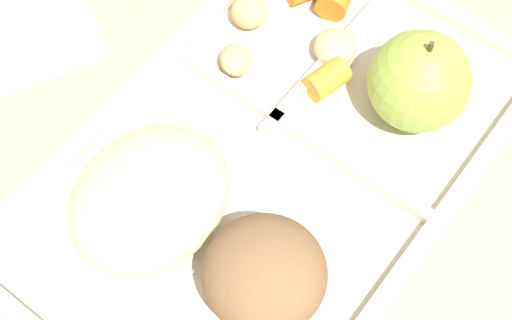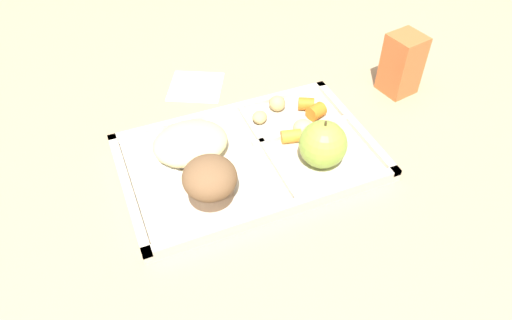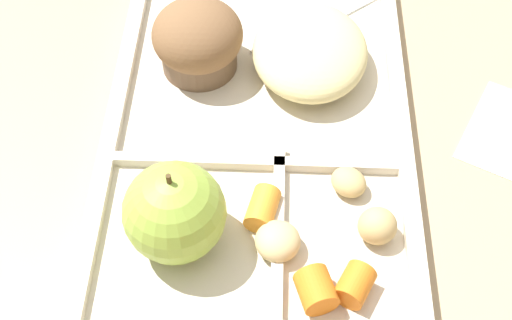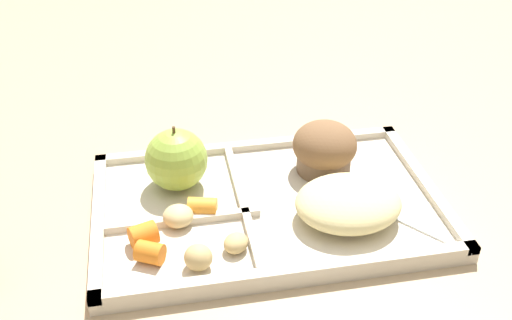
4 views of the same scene
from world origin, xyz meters
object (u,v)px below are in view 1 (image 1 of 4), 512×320
object	(u,v)px
lunch_tray	(273,165)
plastic_fork	(95,259)
green_apple	(419,81)
bran_muffin	(264,277)

from	to	relation	value
lunch_tray	plastic_fork	bearing A→B (deg)	-20.54
green_apple	plastic_fork	bearing A→B (deg)	-24.25
green_apple	bran_muffin	distance (m)	0.18
green_apple	bran_muffin	bearing A→B (deg)	0.00
bran_muffin	plastic_fork	size ratio (longest dim) A/B	0.58
lunch_tray	plastic_fork	world-z (taller)	lunch_tray
green_apple	bran_muffin	size ratio (longest dim) A/B	1.03
plastic_fork	lunch_tray	bearing A→B (deg)	159.46
green_apple	plastic_fork	world-z (taller)	green_apple
green_apple	bran_muffin	world-z (taller)	green_apple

